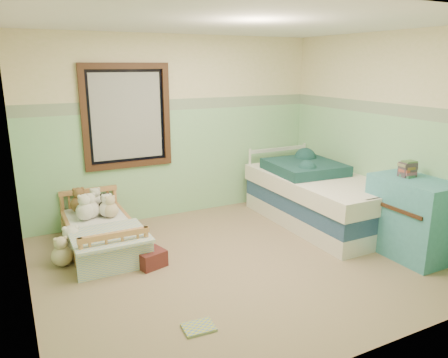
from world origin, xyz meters
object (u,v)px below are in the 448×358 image
toddler_bed_frame (102,240)px  floor_book (199,327)px  plush_floor_cream (72,248)px  dresser (411,218)px  twin_bed_frame (319,215)px  red_pillow (151,258)px  plush_floor_tan (62,256)px

toddler_bed_frame → floor_book: size_ratio=5.65×
plush_floor_cream → dresser: (3.43, -1.61, 0.31)m
twin_bed_frame → dresser: 1.33m
dresser → floor_book: 2.75m
red_pillow → floor_book: 1.28m
dresser → plush_floor_tan: bearing=157.2°
plush_floor_tan → dresser: bearing=-22.8°
toddler_bed_frame → red_pillow: bearing=-63.1°
plush_floor_cream → twin_bed_frame: (3.17, -0.35, -0.03)m
plush_floor_cream → plush_floor_tan: size_ratio=1.20×
toddler_bed_frame → plush_floor_tan: size_ratio=6.50×
plush_floor_tan → floor_book: plush_floor_tan is taller
plush_floor_tan → floor_book: size_ratio=0.87×
twin_bed_frame → red_pillow: size_ratio=7.41×
toddler_bed_frame → dresser: (3.08, -1.77, 0.35)m
red_pillow → floor_book: red_pillow is taller
dresser → toddler_bed_frame: bearing=150.0°
plush_floor_cream → dresser: bearing=-25.1°
plush_floor_cream → dresser: size_ratio=0.30×
dresser → red_pillow: bearing=158.8°
plush_floor_tan → floor_book: 1.92m
plush_floor_cream → red_pillow: (0.72, -0.55, -0.05)m
dresser → twin_bed_frame: bearing=101.7°
twin_bed_frame → red_pillow: (-2.45, -0.21, -0.02)m
red_pillow → floor_book: (-0.00, -1.28, -0.08)m
dresser → floor_book: (-2.71, -0.23, -0.44)m
floor_book → plush_floor_tan: bearing=120.1°
toddler_bed_frame → plush_floor_tan: bearing=-149.9°
toddler_bed_frame → twin_bed_frame: bearing=-10.3°
twin_bed_frame → floor_book: 2.87m
toddler_bed_frame → twin_bed_frame: (2.82, -0.51, 0.02)m
twin_bed_frame → red_pillow: twin_bed_frame is taller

